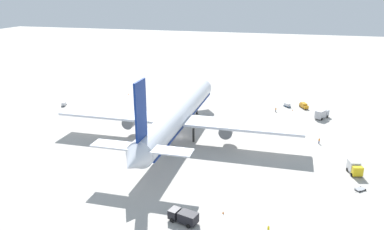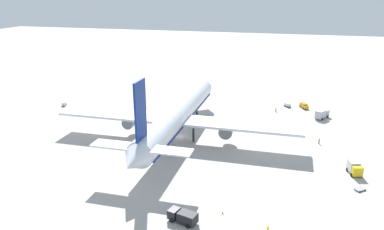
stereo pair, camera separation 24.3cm
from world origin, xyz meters
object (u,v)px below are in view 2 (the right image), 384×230
object	(u,v)px
traffic_cone_0	(129,94)
traffic_cone_2	(293,110)
service_truck_1	(183,216)
baggage_cart_2	(64,104)
traffic_cone_1	(223,212)
service_truck_2	(355,168)
ground_worker_0	(319,141)
service_van	(304,106)
baggage_cart_0	(360,189)
ground_worker_1	(276,110)
airliner	(178,115)
ground_worker_2	(268,229)
service_truck_0	(322,114)
baggage_cart_1	(287,105)

from	to	relation	value
traffic_cone_0	traffic_cone_2	size ratio (longest dim) A/B	1.00
service_truck_1	traffic_cone_0	size ratio (longest dim) A/B	11.56
baggage_cart_2	traffic_cone_1	world-z (taller)	baggage_cart_2
traffic_cone_0	service_truck_2	bearing A→B (deg)	-122.18
ground_worker_0	traffic_cone_2	world-z (taller)	ground_worker_0
service_truck_2	service_van	bearing A→B (deg)	12.11
traffic_cone_0	traffic_cone_1	size ratio (longest dim) A/B	1.00
traffic_cone_1	traffic_cone_2	size ratio (longest dim) A/B	1.00
baggage_cart_0	traffic_cone_1	distance (m)	33.74
ground_worker_1	traffic_cone_2	world-z (taller)	ground_worker_1
airliner	service_truck_1	bearing A→B (deg)	-161.50
traffic_cone_2	airliner	bearing A→B (deg)	137.78
ground_worker_1	service_truck_1	bearing A→B (deg)	169.88
traffic_cone_1	traffic_cone_2	xyz separation A→B (m)	(74.96, -12.94, 0.00)
ground_worker_0	ground_worker_2	bearing A→B (deg)	166.56
service_truck_1	service_truck_0	bearing A→B (deg)	-22.19
traffic_cone_0	traffic_cone_2	xyz separation A→B (m)	(-4.84, -70.01, 0.00)
traffic_cone_2	service_truck_1	bearing A→B (deg)	166.01
traffic_cone_1	service_truck_1	bearing A→B (deg)	125.87
service_truck_0	baggage_cart_0	xyz separation A→B (m)	(-50.82, -5.82, -1.43)
service_truck_0	ground_worker_1	distance (m)	16.63
baggage_cart_0	traffic_cone_0	size ratio (longest dim) A/B	4.90
service_truck_0	traffic_cone_2	world-z (taller)	service_truck_0
airliner	baggage_cart_1	distance (m)	53.39
traffic_cone_0	service_truck_0	bearing A→B (deg)	-98.10
baggage_cart_1	traffic_cone_1	world-z (taller)	baggage_cart_1
service_van	ground_worker_2	distance (m)	84.06
service_truck_0	baggage_cart_1	world-z (taller)	service_truck_0
ground_worker_0	service_van	bearing A→B (deg)	6.35
baggage_cart_0	ground_worker_2	world-z (taller)	ground_worker_2
service_truck_2	baggage_cart_2	world-z (taller)	service_truck_2
baggage_cart_2	ground_worker_2	distance (m)	104.79
service_truck_0	service_truck_1	xyz separation A→B (m)	(-73.47, 29.97, -0.32)
baggage_cart_1	ground_worker_0	xyz separation A→B (m)	(-35.69, -10.22, 0.13)
ground_worker_2	traffic_cone_1	world-z (taller)	ground_worker_2
baggage_cart_0	ground_worker_0	distance (m)	27.47
service_truck_0	service_truck_1	world-z (taller)	service_truck_0
ground_worker_2	traffic_cone_0	distance (m)	107.17
airliner	baggage_cart_1	size ratio (longest dim) A/B	25.06
service_truck_1	ground_worker_0	distance (m)	56.41
service_van	baggage_cart_2	size ratio (longest dim) A/B	1.38
baggage_cart_0	traffic_cone_1	xyz separation A→B (m)	(-17.59, 28.79, 0.01)
ground_worker_0	service_truck_1	bearing A→B (deg)	150.27
service_truck_1	traffic_cone_2	bearing A→B (deg)	-13.99
traffic_cone_0	traffic_cone_1	world-z (taller)	same
baggage_cart_1	ground_worker_1	size ratio (longest dim) A/B	1.89
airliner	ground_worker_2	xyz separation A→B (m)	(-41.55, -30.67, -6.64)
ground_worker_2	service_truck_1	bearing A→B (deg)	92.99
service_truck_1	traffic_cone_2	world-z (taller)	service_truck_1
baggage_cart_2	ground_worker_1	bearing A→B (deg)	-80.21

